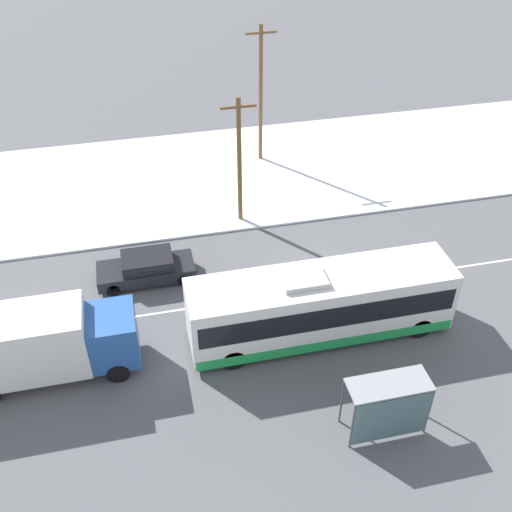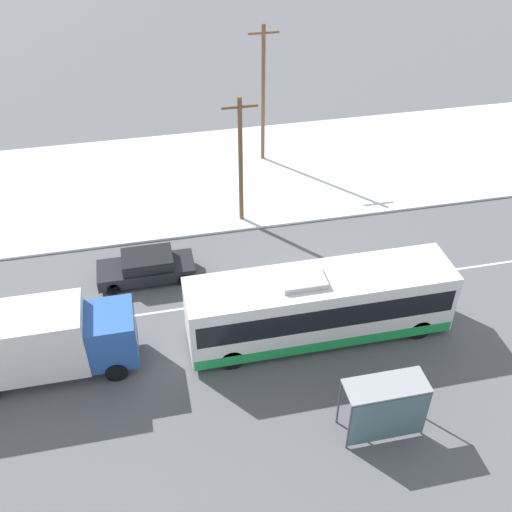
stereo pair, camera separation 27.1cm
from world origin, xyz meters
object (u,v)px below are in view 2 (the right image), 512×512
(pedestrian_at_stop, at_px, (379,388))
(sedan_car, at_px, (147,266))
(city_bus, at_px, (320,305))
(utility_pole_roadside, at_px, (241,160))
(box_truck, at_px, (33,341))
(utility_pole_snowlot, at_px, (263,93))
(bus_shelter, at_px, (387,405))

(pedestrian_at_stop, bearing_deg, sedan_car, 130.09)
(city_bus, height_order, utility_pole_roadside, utility_pole_roadside)
(box_truck, bearing_deg, utility_pole_snowlot, 50.84)
(sedan_car, bearing_deg, utility_pole_snowlot, -127.50)
(city_bus, distance_m, pedestrian_at_stop, 4.37)
(bus_shelter, bearing_deg, city_bus, 98.29)
(pedestrian_at_stop, xyz_separation_m, utility_pole_snowlot, (0.03, 19.92, 3.41))
(utility_pole_roadside, bearing_deg, utility_pole_snowlot, 67.83)
(sedan_car, height_order, utility_pole_roadside, utility_pole_roadside)
(city_bus, xyz_separation_m, bus_shelter, (0.80, -5.46, 0.04))
(bus_shelter, relative_size, utility_pole_snowlot, 0.35)
(box_truck, distance_m, sedan_car, 6.92)
(bus_shelter, bearing_deg, box_truck, 155.20)
(pedestrian_at_stop, xyz_separation_m, utility_pole_roadside, (-2.61, 13.46, 2.72))
(utility_pole_roadside, bearing_deg, sedan_car, -143.51)
(box_truck, relative_size, utility_pole_snowlot, 0.88)
(utility_pole_snowlot, bearing_deg, pedestrian_at_stop, -90.07)
(box_truck, relative_size, pedestrian_at_stop, 4.48)
(box_truck, xyz_separation_m, sedan_car, (4.61, 5.06, -0.98))
(sedan_car, xyz_separation_m, utility_pole_snowlot, (8.01, 10.43, 3.66))
(city_bus, distance_m, utility_pole_snowlot, 16.01)
(city_bus, xyz_separation_m, box_truck, (-11.53, 0.23, 0.12))
(sedan_car, distance_m, utility_pole_roadside, 7.31)
(sedan_car, distance_m, pedestrian_at_stop, 12.40)
(box_truck, relative_size, bus_shelter, 2.53)
(utility_pole_snowlot, bearing_deg, city_bus, -93.97)
(sedan_car, distance_m, utility_pole_snowlot, 13.65)
(sedan_car, height_order, bus_shelter, bus_shelter)
(sedan_car, bearing_deg, city_bus, 142.58)
(city_bus, bearing_deg, bus_shelter, -81.71)
(bus_shelter, distance_m, utility_pole_roadside, 15.05)
(city_bus, distance_m, box_truck, 11.53)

